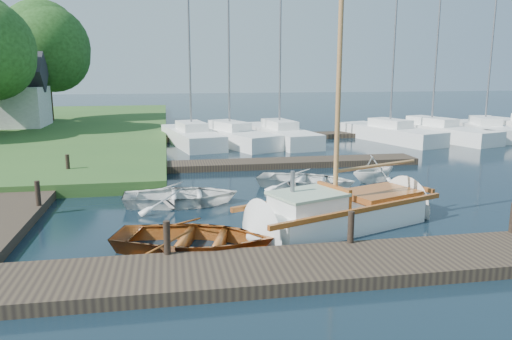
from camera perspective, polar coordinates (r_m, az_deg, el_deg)
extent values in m
plane|color=black|center=(17.11, 0.00, -3.94)|extent=(160.00, 160.00, 0.00)
cube|color=#2C231C|center=(11.51, 5.36, -11.04)|extent=(18.00, 2.20, 0.30)
cube|color=#2C231C|center=(19.44, -25.07, -2.70)|extent=(2.20, 18.00, 0.30)
cube|color=#2C231C|center=(23.67, 2.00, 0.76)|extent=(14.00, 1.60, 0.30)
cube|color=#2C231C|center=(35.00, 11.61, 4.03)|extent=(30.00, 1.60, 0.30)
cylinder|color=black|center=(11.88, -10.14, -7.62)|extent=(0.16, 0.16, 0.80)
cylinder|color=black|center=(12.67, 10.79, -6.42)|extent=(0.16, 0.16, 0.80)
cylinder|color=black|center=(17.18, -23.67, -2.45)|extent=(0.16, 0.16, 0.80)
cylinder|color=black|center=(21.97, -20.72, 0.64)|extent=(0.16, 0.16, 0.80)
cube|color=white|center=(14.89, 9.53, -5.55)|extent=(5.39, 3.69, 0.90)
cone|color=white|center=(16.99, 17.35, -3.79)|extent=(1.93, 2.30, 1.96)
cone|color=white|center=(13.22, -0.27, -7.60)|extent=(1.65, 2.19, 1.96)
cube|color=brown|center=(15.44, 7.31, -2.90)|extent=(5.82, 2.37, 0.14)
cube|color=brown|center=(14.08, 12.11, -4.48)|extent=(5.82, 2.37, 0.14)
cube|color=brown|center=(17.12, 18.22, -1.96)|extent=(0.51, 1.07, 0.14)
cube|color=white|center=(13.97, 5.89, -3.73)|extent=(2.19, 1.96, 0.44)
cube|color=#A1BC9C|center=(13.91, 5.91, -2.73)|extent=(2.32, 2.09, 0.08)
cube|color=brown|center=(14.53, 8.88, -2.88)|extent=(0.62, 1.35, 0.60)
cylinder|color=slate|center=(13.89, 4.20, -1.32)|extent=(0.12, 0.12, 0.60)
cube|color=brown|center=(15.81, 13.99, -2.66)|extent=(2.60, 2.20, 0.20)
cylinder|color=#A77841|center=(14.12, 9.54, 12.67)|extent=(0.14, 0.14, 8.40)
cylinder|color=#A77841|center=(15.48, 13.63, 0.47)|extent=(3.02, 1.26, 0.10)
imported|color=brown|center=(12.86, -7.14, -7.32)|extent=(4.76, 3.96, 0.85)
imported|color=white|center=(17.19, -8.57, -2.62)|extent=(3.93, 2.85, 0.80)
imported|color=white|center=(19.48, 5.73, -0.90)|extent=(4.61, 4.14, 0.79)
imported|color=white|center=(20.94, 13.36, 0.31)|extent=(2.90, 2.74, 1.21)
cube|color=white|center=(30.70, -7.37, 3.71)|extent=(3.67, 7.74, 0.90)
cube|color=white|center=(30.62, -7.40, 5.01)|extent=(1.90, 2.84, 0.50)
cylinder|color=slate|center=(30.44, -7.62, 13.25)|extent=(0.12, 0.12, 9.28)
cube|color=white|center=(30.78, -3.02, 3.81)|extent=(5.35, 8.47, 0.90)
cube|color=white|center=(30.70, -3.04, 5.11)|extent=(2.45, 3.22, 0.50)
cylinder|color=slate|center=(30.52, -3.12, 12.58)|extent=(0.12, 0.12, 8.48)
cube|color=white|center=(31.50, 2.69, 3.99)|extent=(3.63, 8.46, 0.90)
cube|color=white|center=(31.42, 2.70, 5.26)|extent=(1.89, 3.07, 0.50)
cylinder|color=slate|center=(31.27, 2.79, 14.12)|extent=(0.12, 0.12, 10.20)
cube|color=white|center=(33.25, 15.03, 4.01)|extent=(4.49, 8.03, 0.90)
cube|color=white|center=(33.17, 15.09, 5.21)|extent=(2.17, 3.01, 0.50)
cylinder|color=slate|center=(33.03, 15.54, 13.72)|extent=(0.12, 0.12, 10.35)
cube|color=white|center=(35.32, 19.38, 4.17)|extent=(5.04, 9.69, 0.90)
cube|color=white|center=(35.25, 19.46, 5.30)|extent=(2.36, 3.59, 0.50)
cylinder|color=slate|center=(35.10, 19.96, 12.72)|extent=(0.12, 0.12, 9.64)
cube|color=white|center=(37.03, 24.64, 4.08)|extent=(3.93, 7.28, 0.90)
cube|color=white|center=(36.96, 24.73, 5.16)|extent=(1.98, 2.71, 0.50)
cylinder|color=slate|center=(36.83, 25.36, 12.61)|extent=(0.12, 0.12, 10.13)
cube|color=beige|center=(39.90, -26.44, 6.49)|extent=(5.00, 4.00, 2.80)
cube|color=#292A30|center=(39.82, -26.75, 9.97)|extent=(5.25, 2.88, 2.88)
cylinder|color=#332114|center=(43.26, -22.47, 7.69)|extent=(0.36, 0.36, 3.67)
sphere|color=#1C3C14|center=(43.23, -22.86, 12.68)|extent=(6.73, 6.73, 6.73)
sphere|color=#1C3C14|center=(42.82, -22.23, 12.06)|extent=(5.71, 5.71, 5.71)
sphere|color=#1C3C14|center=(43.74, -23.35, 13.55)|extent=(6.12, 6.12, 6.12)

